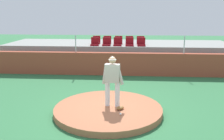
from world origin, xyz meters
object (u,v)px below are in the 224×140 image
object	(u,v)px
pitcher	(112,77)
stadium_chair_0	(95,43)
stadium_chair_1	(107,43)
fielding_glove	(120,108)
stadium_chair_4	(141,43)
baseball	(121,114)
stadium_chair_9	(140,42)
stadium_chair_2	(118,43)
stadium_chair_6	(107,41)
stadium_chair_8	(129,42)
stadium_chair_3	(130,43)
stadium_chair_5	(96,41)
stadium_chair_7	(119,41)

from	to	relation	value
pitcher	stadium_chair_0	size ratio (longest dim) A/B	3.64
pitcher	stadium_chair_1	distance (m)	6.74
fielding_glove	stadium_chair_4	distance (m)	7.20
baseball	stadium_chair_9	distance (m)	8.54
stadium_chair_2	stadium_chair_6	world-z (taller)	same
baseball	stadium_chair_0	distance (m)	7.83
fielding_glove	stadium_chair_4	xyz separation A→B (m)	(0.98, 7.00, 1.38)
stadium_chair_0	stadium_chair_6	size ratio (longest dim) A/B	1.00
stadium_chair_2	stadium_chair_8	world-z (taller)	same
stadium_chair_3	stadium_chair_4	xyz separation A→B (m)	(0.70, 0.03, 0.00)
pitcher	baseball	size ratio (longest dim) A/B	24.63
fielding_glove	stadium_chair_5	distance (m)	8.25
stadium_chair_1	stadium_chair_7	bearing A→B (deg)	-127.97
stadium_chair_1	stadium_chair_7	xyz separation A→B (m)	(0.69, 0.89, 0.00)
stadium_chair_4	stadium_chair_0	bearing A→B (deg)	0.23
stadium_chair_0	stadium_chair_5	size ratio (longest dim) A/B	1.00
pitcher	stadium_chair_0	world-z (taller)	pitcher
stadium_chair_3	pitcher	bearing A→B (deg)	85.10
stadium_chair_0	stadium_chair_7	bearing A→B (deg)	-147.25
stadium_chair_9	stadium_chair_2	bearing A→B (deg)	31.83
stadium_chair_7	stadium_chair_2	bearing A→B (deg)	88.50
stadium_chair_0	stadium_chair_4	world-z (taller)	same
stadium_chair_1	stadium_chair_2	world-z (taller)	same
stadium_chair_0	stadium_chair_8	size ratio (longest dim) A/B	1.00
stadium_chair_3	stadium_chair_9	bearing A→B (deg)	-127.00
stadium_chair_6	stadium_chair_8	size ratio (longest dim) A/B	1.00
pitcher	stadium_chair_3	bearing A→B (deg)	92.90
fielding_glove	stadium_chair_2	bearing A→B (deg)	45.51
stadium_chair_0	stadium_chair_8	distance (m)	2.28
stadium_chair_2	stadium_chair_1	bearing A→B (deg)	0.11
stadium_chair_4	stadium_chair_8	bearing A→B (deg)	-50.72
baseball	stadium_chair_7	size ratio (longest dim) A/B	0.15
stadium_chair_7	stadium_chair_9	size ratio (longest dim) A/B	1.00
stadium_chair_6	stadium_chair_7	world-z (taller)	same
baseball	stadium_chair_1	bearing A→B (deg)	98.76
fielding_glove	stadium_chair_8	bearing A→B (deg)	39.92
stadium_chair_4	stadium_chair_5	xyz separation A→B (m)	(-2.84, 0.92, 0.00)
stadium_chair_4	stadium_chair_7	xyz separation A→B (m)	(-1.41, 0.89, 0.00)
stadium_chair_6	stadium_chair_9	world-z (taller)	same
stadium_chair_5	stadium_chair_9	distance (m)	2.82
stadium_chair_6	stadium_chair_5	bearing A→B (deg)	-3.20
stadium_chair_0	stadium_chair_7	world-z (taller)	same
stadium_chair_8	stadium_chair_1	bearing A→B (deg)	32.21
pitcher	stadium_chair_2	distance (m)	6.69
stadium_chair_0	stadium_chair_6	bearing A→B (deg)	-127.46
pitcher	fielding_glove	world-z (taller)	pitcher
stadium_chair_2	stadium_chair_5	distance (m)	1.68
stadium_chair_8	stadium_chair_5	bearing A→B (deg)	-1.20
stadium_chair_6	stadium_chair_7	bearing A→B (deg)	-179.07
fielding_glove	baseball	bearing A→B (deg)	-134.48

